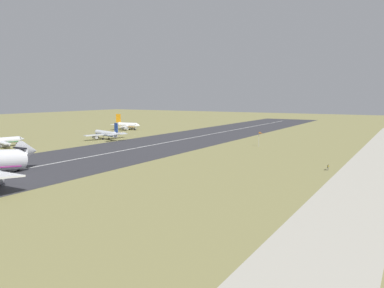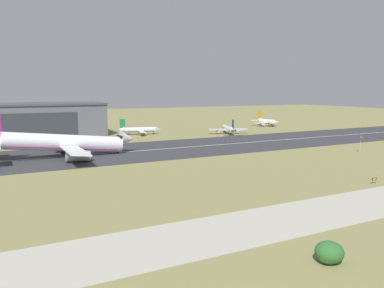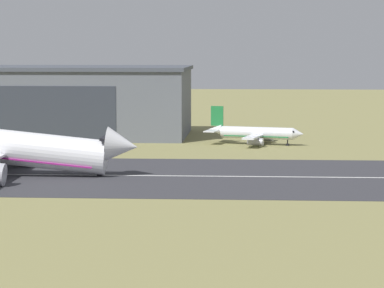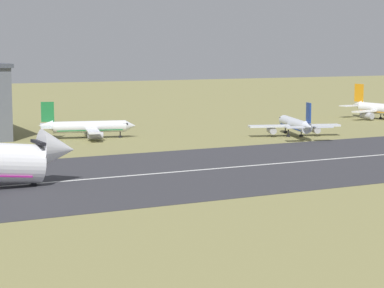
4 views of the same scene
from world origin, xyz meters
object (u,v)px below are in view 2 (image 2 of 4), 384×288
at_px(shrub_clump, 329,253).
at_px(airplane_landing, 64,143).
at_px(airplane_parked_far_east, 267,122).
at_px(airplane_parked_west, 140,130).
at_px(airplane_parked_east, 228,129).
at_px(windsock_pole, 362,138).
at_px(runway_sign, 374,179).

bearing_deg(shrub_clump, airplane_landing, 101.59).
distance_m(airplane_parked_far_east, shrub_clump, 195.36).
xyz_separation_m(airplane_parked_west, airplane_parked_east, (43.28, -18.51, 0.28)).
height_order(airplane_parked_west, airplane_parked_far_east, airplane_parked_far_east).
relative_size(airplane_parked_east, windsock_pole, 3.92).
bearing_deg(airplane_parked_east, shrub_clump, -116.98).
bearing_deg(windsock_pole, airplane_parked_east, 99.63).
xyz_separation_m(shrub_clump, windsock_pole, (80.77, 60.35, 4.12)).
bearing_deg(shrub_clump, windsock_pole, 36.77).
relative_size(airplane_landing, windsock_pole, 8.73).
bearing_deg(shrub_clump, airplane_parked_west, 80.70).
xyz_separation_m(airplane_parked_far_east, shrub_clump, (-113.42, -159.05, -1.61)).
distance_m(airplane_parked_west, windsock_pole, 107.86).
bearing_deg(airplane_parked_far_east, airplane_parked_west, -175.84).
bearing_deg(shrub_clump, runway_sign, 31.20).
relative_size(airplane_parked_west, runway_sign, 12.66).
bearing_deg(runway_sign, airplane_parked_east, 77.27).
distance_m(airplane_landing, airplane_parked_east, 95.02).
xyz_separation_m(airplane_landing, runway_sign, (64.60, -73.95, -3.89)).
height_order(airplane_landing, airplane_parked_west, airplane_landing).
distance_m(airplane_parked_west, runway_sign, 127.42).
height_order(airplane_parked_west, airplane_parked_east, airplane_parked_east).
relative_size(airplane_landing, shrub_clump, 13.36).
height_order(shrub_clump, runway_sign, shrub_clump).
height_order(airplane_landing, airplane_parked_east, airplane_landing).
height_order(airplane_landing, airplane_parked_far_east, airplane_landing).
bearing_deg(airplane_parked_east, airplane_parked_far_east, 28.92).
relative_size(shrub_clump, runway_sign, 2.26).
xyz_separation_m(airplane_landing, shrub_clump, (20.63, -100.58, -3.68)).
distance_m(airplane_parked_east, shrub_clump, 150.48).
bearing_deg(airplane_parked_east, airplane_landing, -159.34).
height_order(airplane_parked_east, runway_sign, airplane_parked_east).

